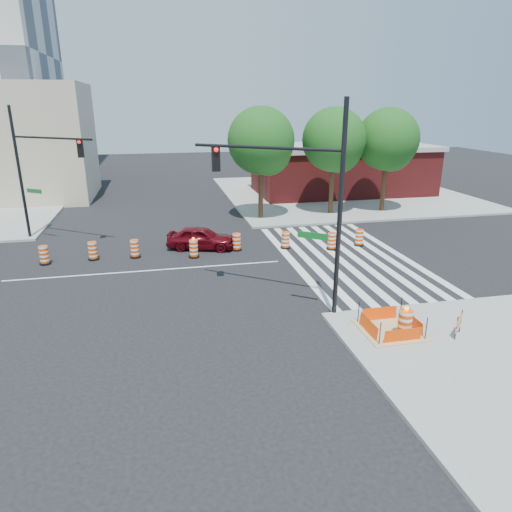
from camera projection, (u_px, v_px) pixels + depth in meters
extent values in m
plane|color=black|center=(148.00, 271.00, 23.75)|extent=(120.00, 120.00, 0.00)
cube|color=gray|center=(340.00, 193.00, 44.00)|extent=(22.00, 22.00, 0.15)
cube|color=silver|center=(292.00, 260.00, 25.30)|extent=(0.45, 13.50, 0.01)
cube|color=silver|center=(307.00, 259.00, 25.48)|extent=(0.45, 13.50, 0.01)
cube|color=silver|center=(322.00, 258.00, 25.66)|extent=(0.45, 13.50, 0.01)
cube|color=silver|center=(337.00, 257.00, 25.84)|extent=(0.45, 13.50, 0.01)
cube|color=silver|center=(352.00, 256.00, 26.02)|extent=(0.45, 13.50, 0.01)
cube|color=silver|center=(367.00, 255.00, 26.20)|extent=(0.45, 13.50, 0.01)
cube|color=silver|center=(381.00, 254.00, 26.38)|extent=(0.45, 13.50, 0.01)
cube|color=silver|center=(395.00, 253.00, 26.56)|extent=(0.45, 13.50, 0.01)
cube|color=silver|center=(148.00, 271.00, 23.75)|extent=(14.00, 0.12, 0.01)
cube|color=tan|center=(390.00, 330.00, 17.15)|extent=(2.20, 2.20, 0.05)
cube|color=#FF4405|center=(403.00, 336.00, 16.23)|extent=(1.44, 0.02, 0.55)
cube|color=#FF4405|center=(380.00, 314.00, 17.90)|extent=(1.44, 0.02, 0.55)
cube|color=#FF4405|center=(368.00, 327.00, 16.89)|extent=(0.02, 1.44, 0.55)
cube|color=#FF4405|center=(412.00, 322.00, 17.25)|extent=(0.02, 1.44, 0.55)
cylinder|color=black|center=(380.00, 334.00, 16.00)|extent=(0.04, 0.04, 0.90)
cylinder|color=black|center=(426.00, 329.00, 16.36)|extent=(0.04, 0.04, 0.90)
cylinder|color=black|center=(359.00, 312.00, 17.67)|extent=(0.04, 0.04, 0.90)
cylinder|color=black|center=(401.00, 308.00, 18.03)|extent=(0.04, 0.04, 0.90)
cube|color=maroon|center=(342.00, 172.00, 43.35)|extent=(16.00, 8.00, 4.20)
cube|color=gray|center=(343.00, 147.00, 42.62)|extent=(16.50, 8.50, 0.40)
cube|color=#C1B193|center=(7.00, 143.00, 40.15)|extent=(14.00, 10.00, 10.00)
imported|color=#55070F|center=(201.00, 238.00, 27.14)|extent=(4.29, 2.67, 1.36)
cylinder|color=black|center=(340.00, 212.00, 17.38)|extent=(0.19, 0.19, 8.37)
cylinder|color=black|center=(265.00, 148.00, 17.86)|extent=(5.14, 3.81, 0.13)
cube|color=black|center=(216.00, 158.00, 18.88)|extent=(0.33, 0.29, 1.05)
sphere|color=#FF0C0C|center=(216.00, 150.00, 18.59)|extent=(0.19, 0.19, 0.19)
cube|color=#0C591E|center=(313.00, 236.00, 18.12)|extent=(1.04, 0.77, 0.26)
cylinder|color=black|center=(20.00, 174.00, 28.04)|extent=(0.18, 0.18, 8.05)
cylinder|color=black|center=(51.00, 138.00, 26.18)|extent=(4.96, 3.64, 0.12)
cube|color=black|center=(80.00, 148.00, 25.54)|extent=(0.32, 0.28, 1.01)
sphere|color=#FF0C0C|center=(79.00, 142.00, 25.26)|extent=(0.18, 0.18, 0.18)
cube|color=#0C591E|center=(34.00, 191.00, 27.98)|extent=(1.00, 0.74, 0.25)
cylinder|color=black|center=(403.00, 336.00, 16.65)|extent=(0.63, 0.63, 0.11)
cylinder|color=#E34304|center=(405.00, 323.00, 16.49)|extent=(0.51, 0.51, 1.00)
sphere|color=#FF990C|center=(407.00, 309.00, 16.30)|extent=(0.17, 0.17, 0.17)
cube|color=#E34304|center=(459.00, 320.00, 16.59)|extent=(0.60, 0.55, 0.26)
cube|color=#E34304|center=(458.00, 327.00, 16.68)|extent=(0.60, 0.55, 0.20)
cylinder|color=black|center=(456.00, 328.00, 16.38)|extent=(0.04, 0.04, 0.91)
cylinder|color=black|center=(461.00, 321.00, 16.92)|extent=(0.04, 0.04, 0.91)
cylinder|color=#382314|center=(261.00, 185.00, 33.46)|extent=(0.36, 0.36, 5.11)
sphere|color=#164614|center=(261.00, 141.00, 32.44)|extent=(4.79, 4.79, 4.79)
sphere|color=#164614|center=(267.00, 152.00, 33.12)|extent=(3.52, 3.52, 3.52)
sphere|color=#164614|center=(255.00, 148.00, 32.30)|extent=(3.20, 3.20, 3.20)
cylinder|color=#382314|center=(332.00, 182.00, 34.93)|extent=(0.35, 0.35, 5.07)
sphere|color=#164614|center=(334.00, 140.00, 33.93)|extent=(4.76, 4.76, 4.76)
sphere|color=#164614|center=(339.00, 150.00, 34.59)|extent=(3.49, 3.49, 3.49)
sphere|color=#164614|center=(329.00, 147.00, 33.78)|extent=(3.17, 3.17, 3.17)
cylinder|color=#382314|center=(384.00, 181.00, 35.75)|extent=(0.34, 0.34, 5.04)
sphere|color=#164614|center=(388.00, 139.00, 34.75)|extent=(4.73, 4.73, 4.73)
sphere|color=#164614|center=(391.00, 149.00, 35.40)|extent=(3.47, 3.47, 3.47)
sphere|color=#164614|center=(383.00, 146.00, 34.62)|extent=(3.15, 3.15, 3.15)
cylinder|color=black|center=(45.00, 263.00, 24.70)|extent=(0.60, 0.60, 0.10)
cylinder|color=#E34304|center=(44.00, 255.00, 24.54)|extent=(0.48, 0.48, 0.95)
cylinder|color=black|center=(94.00, 259.00, 25.42)|extent=(0.60, 0.60, 0.10)
cylinder|color=#E34304|center=(93.00, 250.00, 25.26)|extent=(0.48, 0.48, 0.95)
cylinder|color=black|center=(135.00, 257.00, 25.79)|extent=(0.60, 0.60, 0.10)
cylinder|color=#E34304|center=(135.00, 248.00, 25.63)|extent=(0.48, 0.48, 0.95)
cylinder|color=black|center=(194.00, 256.00, 25.80)|extent=(0.60, 0.60, 0.10)
cylinder|color=#E34304|center=(194.00, 248.00, 25.64)|extent=(0.48, 0.48, 0.95)
sphere|color=#FF990C|center=(193.00, 239.00, 25.46)|extent=(0.16, 0.16, 0.16)
cylinder|color=black|center=(237.00, 249.00, 27.05)|extent=(0.60, 0.60, 0.10)
cylinder|color=#E34304|center=(237.00, 241.00, 26.89)|extent=(0.48, 0.48, 0.95)
cylinder|color=black|center=(285.00, 247.00, 27.41)|extent=(0.60, 0.60, 0.10)
cylinder|color=#E34304|center=(286.00, 239.00, 27.25)|extent=(0.48, 0.48, 0.95)
cylinder|color=black|center=(331.00, 249.00, 27.18)|extent=(0.60, 0.60, 0.10)
cylinder|color=#E34304|center=(332.00, 241.00, 27.02)|extent=(0.48, 0.48, 0.95)
cylinder|color=black|center=(359.00, 245.00, 27.94)|extent=(0.60, 0.60, 0.10)
cylinder|color=#E34304|center=(359.00, 237.00, 27.78)|extent=(0.48, 0.48, 0.95)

